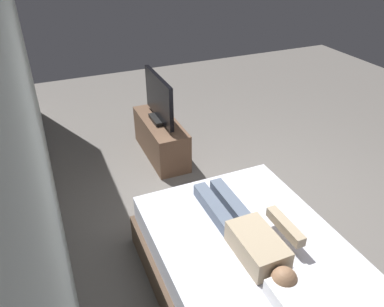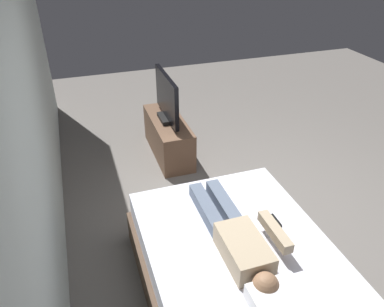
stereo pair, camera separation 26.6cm
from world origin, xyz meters
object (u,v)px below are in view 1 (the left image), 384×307
object	(u,v)px
tv_stand	(161,138)
tv	(159,100)
bed	(250,269)
person	(250,235)
remote	(282,216)
pillow	(308,306)

from	to	relation	value
tv_stand	tv	world-z (taller)	tv
tv	tv_stand	bearing A→B (deg)	0.00
bed	tv_stand	world-z (taller)	bed
person	tv_stand	world-z (taller)	person
bed	person	world-z (taller)	person
tv_stand	tv	distance (m)	0.53
person	bed	bearing A→B (deg)	-145.78
person	tv	xyz separation A→B (m)	(2.31, -0.08, 0.16)
remote	tv	xyz separation A→B (m)	(2.16, 0.32, 0.24)
pillow	remote	distance (m)	0.90
person	tv_stand	bearing A→B (deg)	-2.07
remote	tv_stand	size ratio (longest dim) A/B	0.14
pillow	remote	size ratio (longest dim) A/B	3.20
remote	tv	distance (m)	2.19
bed	tv	world-z (taller)	tv
remote	pillow	bearing A→B (deg)	154.71
person	tv	size ratio (longest dim) A/B	1.43
person	remote	bearing A→B (deg)	-69.53
remote	tv_stand	world-z (taller)	remote
pillow	person	size ratio (longest dim) A/B	0.38
pillow	remote	bearing A→B (deg)	-25.29
person	remote	distance (m)	0.44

